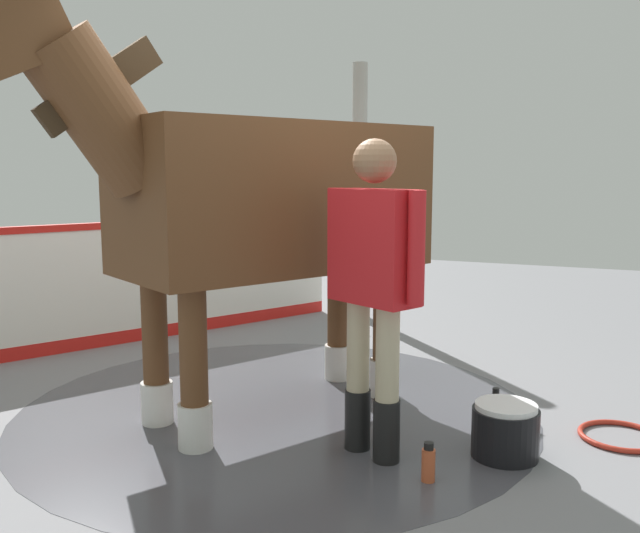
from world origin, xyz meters
TOP-DOWN VIEW (x-y plane):
  - ground_plane at (0.00, 0.00)m, footprint 16.00×16.00m
  - wet_patch at (-0.12, 0.05)m, footprint 3.44×3.44m
  - barrier_wall at (-2.18, 1.17)m, footprint 2.19×3.94m
  - roof_post_far at (-0.62, 3.03)m, footprint 0.16×0.16m
  - horse at (-0.18, -0.06)m, footprint 1.91×3.03m
  - handler at (0.71, -0.41)m, footprint 0.64×0.42m
  - wash_bucket at (1.41, -0.14)m, footprint 0.37×0.37m
  - bottle_shampoo at (1.29, 0.27)m, footprint 0.06×0.06m
  - bottle_spray at (1.09, -0.61)m, footprint 0.07×0.07m
  - hose_coil at (2.01, 0.40)m, footprint 0.49×0.49m

SIDE VIEW (x-z plane):
  - ground_plane at x=0.00m, z-range -0.02..0.00m
  - wet_patch at x=-0.12m, z-range 0.00..0.00m
  - hose_coil at x=2.01m, z-range 0.00..0.03m
  - bottle_spray at x=1.09m, z-range -0.01..0.20m
  - bottle_shampoo at x=1.29m, z-range -0.01..0.25m
  - wash_bucket at x=1.41m, z-range 0.00..0.31m
  - barrier_wall at x=-2.18m, z-range -0.04..1.09m
  - handler at x=0.71m, z-range 0.15..1.91m
  - roof_post_far at x=-0.62m, z-range 0.00..2.71m
  - horse at x=-0.18m, z-range 0.15..2.67m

